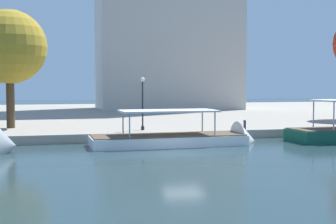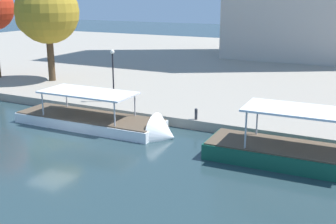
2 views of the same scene
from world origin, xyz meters
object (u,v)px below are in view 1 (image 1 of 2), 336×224
mooring_bollard_0 (245,124)px  tree_3 (6,47)px  tour_boat_2 (185,141)px  lamp_post (143,100)px

mooring_bollard_0 → tree_3: (-18.62, 6.17, 6.33)m
tour_boat_2 → tree_3: 17.20m
tour_boat_2 → tree_3: bearing=144.0°
tour_boat_2 → mooring_bollard_0: 6.51m
mooring_bollard_0 → tree_3: 20.61m
lamp_post → tour_boat_2: bearing=-64.5°
tour_boat_2 → tree_3: tree_3 is taller
mooring_bollard_0 → tree_3: bearing=161.7°
lamp_post → tree_3: bearing=157.6°
lamp_post → tree_3: (-10.61, 4.38, 4.39)m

